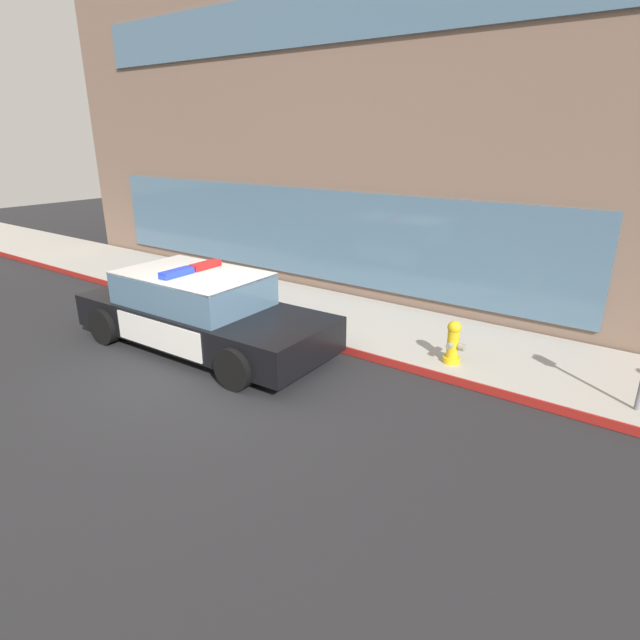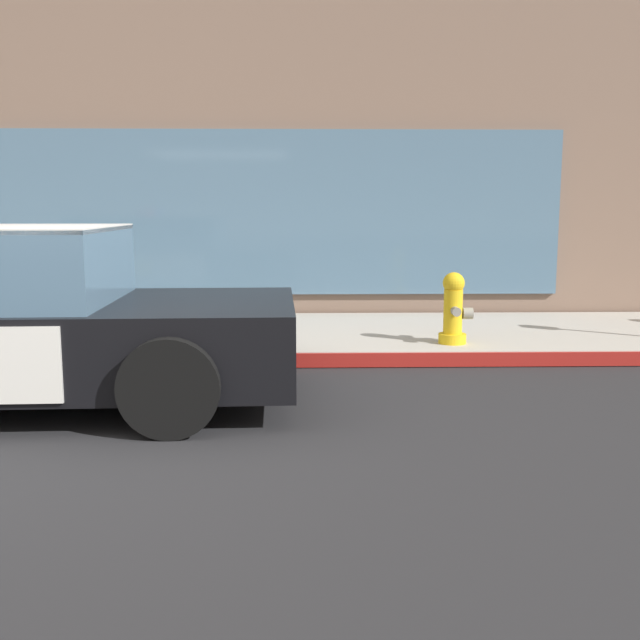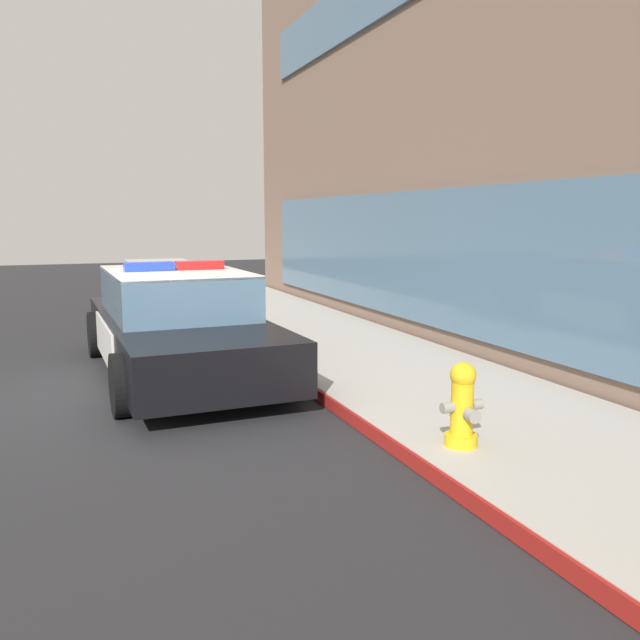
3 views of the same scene
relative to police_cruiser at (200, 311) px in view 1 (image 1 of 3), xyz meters
name	(u,v)px [view 1 (image 1 of 3)]	position (x,y,z in m)	size (l,w,h in m)	color
ground	(211,376)	(1.07, -0.78, -0.68)	(48.00, 48.00, 0.00)	#262628
sidewalk	(331,316)	(1.07, 2.58, -0.60)	(48.00, 2.67, 0.15)	#B2ADA3
curb_red_paint	(290,335)	(1.07, 1.23, -0.60)	(28.80, 0.04, 0.14)	maroon
storefront_building	(500,116)	(1.93, 9.39, 3.48)	(22.25, 10.94, 8.33)	#7A6051
police_cruiser	(200,311)	(0.00, 0.00, 0.00)	(5.01, 2.21, 1.49)	black
fire_hydrant	(453,343)	(4.14, 1.69, -0.18)	(0.34, 0.39, 0.73)	gold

